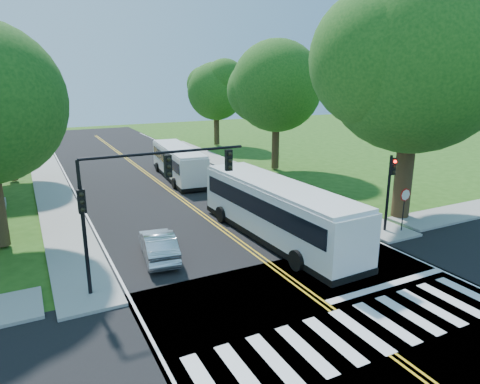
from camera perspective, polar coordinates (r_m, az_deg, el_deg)
ground at (r=16.95m, az=14.56°, el=-16.69°), size 140.00×140.00×0.00m
road at (r=31.44m, az=-7.53°, el=-1.14°), size 14.00×96.00×0.01m
cross_road at (r=16.94m, az=14.56°, el=-16.67°), size 60.00×12.00×0.01m
center_line at (r=35.11m, az=-9.74°, el=0.53°), size 0.36×70.00×0.01m
edge_line_w at (r=33.81m, az=-20.78°, el=-0.84°), size 0.12×70.00×0.01m
edge_line_e at (r=37.60m, az=0.17°, el=1.74°), size 0.12×70.00×0.01m
crosswalk at (r=16.63m, az=15.75°, el=-17.38°), size 12.60×3.00×0.01m
stop_bar at (r=20.12m, az=19.15°, el=-11.62°), size 6.60×0.40×0.01m
sidewalk_nw at (r=36.59m, az=-23.68°, el=0.14°), size 2.60×40.00×0.15m
sidewalk_ne at (r=40.86m, az=0.11°, el=2.93°), size 2.60×40.00×0.15m
tree_ne_big at (r=27.95m, az=22.36°, el=15.82°), size 10.80×10.80×14.91m
tree_west_far at (r=40.54m, az=-29.12°, el=10.83°), size 7.60×7.60×10.67m
tree_east_mid at (r=40.63m, az=4.92°, el=13.88°), size 8.40×8.40×11.93m
tree_east_far at (r=55.29m, az=-3.21°, el=13.25°), size 7.20×7.20×10.34m
signal_nw at (r=17.97m, az=-13.06°, el=0.53°), size 7.15×0.46×5.66m
signal_ne at (r=25.50m, az=19.35°, el=1.11°), size 0.30×0.46×4.40m
stop_sign at (r=26.01m, az=21.12°, el=-0.92°), size 0.76×0.08×2.53m
bus_lead at (r=23.51m, az=4.89°, el=-2.40°), size 3.37×12.52×3.22m
bus_follow at (r=37.93m, az=-8.22°, el=3.97°), size 3.29×10.94×2.79m
hatchback at (r=21.72m, az=-10.83°, el=-6.94°), size 2.07×4.45×1.41m
suv at (r=28.82m, az=6.14°, el=-1.31°), size 3.02×4.85×1.25m
dark_sedan at (r=32.85m, az=2.47°, el=0.89°), size 2.50×4.75×1.31m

